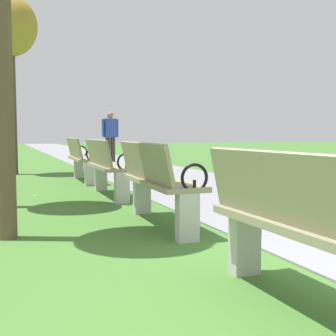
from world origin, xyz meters
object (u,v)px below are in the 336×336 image
(park_bench_4, at_px, (81,158))
(tree_3, at_px, (9,31))
(park_bench_1, at_px, (311,228))
(park_bench_3, at_px, (107,166))
(park_bench_2, at_px, (157,181))
(pedestrian_walking, at_px, (110,135))

(park_bench_4, height_order, tree_3, tree_3)
(park_bench_1, xyz_separation_m, park_bench_4, (0.00, 7.05, 0.00))
(park_bench_3, relative_size, tree_3, 0.38)
(park_bench_4, distance_m, tree_3, 3.86)
(park_bench_1, xyz_separation_m, park_bench_2, (0.00, 2.47, 0.00))
(tree_3, distance_m, pedestrian_walking, 4.07)
(park_bench_2, relative_size, park_bench_3, 1.00)
(park_bench_1, relative_size, park_bench_4, 1.00)
(park_bench_1, bearing_deg, park_bench_2, 90.00)
(park_bench_3, height_order, tree_3, tree_3)
(park_bench_2, bearing_deg, tree_3, 100.59)
(park_bench_1, distance_m, park_bench_2, 2.47)
(park_bench_2, height_order, park_bench_4, same)
(park_bench_4, bearing_deg, park_bench_1, -90.00)
(park_bench_1, bearing_deg, park_bench_4, 90.00)
(park_bench_2, height_order, park_bench_3, same)
(pedestrian_walking, bearing_deg, park_bench_2, -100.38)
(park_bench_1, height_order, park_bench_4, same)
(park_bench_1, relative_size, pedestrian_walking, 0.99)
(park_bench_1, distance_m, park_bench_3, 4.77)
(park_bench_2, relative_size, pedestrian_walking, 0.99)
(tree_3, height_order, pedestrian_walking, tree_3)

